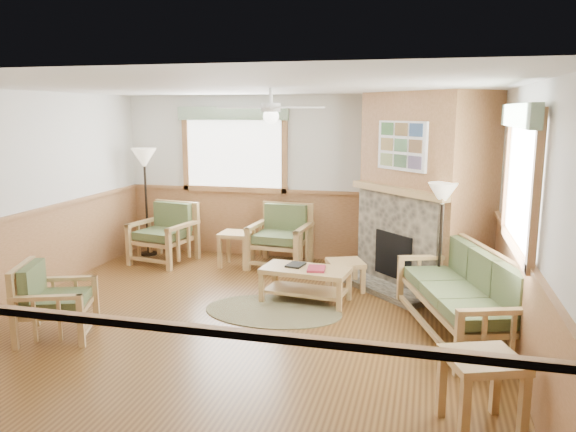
% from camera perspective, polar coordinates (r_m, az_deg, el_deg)
% --- Properties ---
extents(floor, '(6.00, 6.00, 0.01)m').
position_cam_1_polar(floor, '(6.78, -4.81, -10.56)').
color(floor, brown).
rests_on(floor, ground).
extents(ceiling, '(6.00, 6.00, 0.01)m').
position_cam_1_polar(ceiling, '(6.33, -5.20, 12.93)').
color(ceiling, white).
rests_on(ceiling, floor).
extents(wall_back, '(6.00, 0.02, 2.70)m').
position_cam_1_polar(wall_back, '(9.27, 1.08, 3.88)').
color(wall_back, silver).
rests_on(wall_back, floor).
extents(wall_front, '(6.00, 0.02, 2.70)m').
position_cam_1_polar(wall_front, '(3.79, -20.08, -6.80)').
color(wall_front, silver).
rests_on(wall_front, floor).
extents(wall_left, '(0.02, 6.00, 2.70)m').
position_cam_1_polar(wall_left, '(7.92, -26.00, 1.63)').
color(wall_left, silver).
rests_on(wall_left, floor).
extents(wall_right, '(0.02, 6.00, 2.70)m').
position_cam_1_polar(wall_right, '(6.14, 22.51, -0.43)').
color(wall_right, silver).
rests_on(wall_right, floor).
extents(wainscot, '(6.00, 6.00, 1.10)m').
position_cam_1_polar(wainscot, '(6.60, -4.88, -6.06)').
color(wainscot, '#96663D').
rests_on(wainscot, floor).
extents(fireplace, '(3.11, 3.11, 2.70)m').
position_cam_1_polar(fireplace, '(8.10, 13.80, 2.58)').
color(fireplace, '#96663D').
rests_on(fireplace, floor).
extents(window_back, '(1.90, 0.16, 1.50)m').
position_cam_1_polar(window_back, '(9.48, -5.57, 11.12)').
color(window_back, white).
rests_on(window_back, wall_back).
extents(window_right, '(0.16, 1.90, 1.50)m').
position_cam_1_polar(window_right, '(5.84, 23.22, 10.65)').
color(window_right, white).
rests_on(window_right, wall_right).
extents(ceiling_fan, '(1.59, 1.59, 0.36)m').
position_cam_1_polar(ceiling_fan, '(6.52, -1.75, 12.55)').
color(ceiling_fan, white).
rests_on(ceiling_fan, ceiling).
extents(sofa, '(2.18, 1.43, 0.93)m').
position_cam_1_polar(sofa, '(6.49, 17.00, -7.58)').
color(sofa, '#A8844E').
rests_on(sofa, floor).
extents(armchair_back_left, '(1.00, 1.00, 0.96)m').
position_cam_1_polar(armchair_back_left, '(9.34, -12.55, -1.74)').
color(armchair_back_left, '#A8844E').
rests_on(armchair_back_left, floor).
extents(armchair_back_right, '(0.93, 0.93, 0.97)m').
position_cam_1_polar(armchair_back_right, '(8.88, -0.81, -2.10)').
color(armchair_back_right, '#A8844E').
rests_on(armchair_back_right, floor).
extents(armchair_left, '(0.94, 0.94, 0.82)m').
position_cam_1_polar(armchair_left, '(6.68, -22.49, -7.89)').
color(armchair_left, '#A8844E').
rests_on(armchair_left, floor).
extents(coffee_table, '(1.17, 0.68, 0.45)m').
position_cam_1_polar(coffee_table, '(7.33, 1.79, -6.98)').
color(coffee_table, '#A8844E').
rests_on(coffee_table, floor).
extents(end_table_chairs, '(0.50, 0.48, 0.55)m').
position_cam_1_polar(end_table_chairs, '(8.96, -5.25, -3.39)').
color(end_table_chairs, '#A8844E').
rests_on(end_table_chairs, floor).
extents(end_table_sofa, '(0.70, 0.68, 0.61)m').
position_cam_1_polar(end_table_sofa, '(4.77, 19.04, -16.62)').
color(end_table_sofa, '#A8844E').
rests_on(end_table_sofa, floor).
extents(footstool, '(0.62, 0.62, 0.41)m').
position_cam_1_polar(footstool, '(7.83, 5.83, -6.02)').
color(footstool, '#A8844E').
rests_on(footstool, floor).
extents(braided_rug, '(2.16, 2.16, 0.01)m').
position_cam_1_polar(braided_rug, '(7.04, -1.51, -9.61)').
color(braided_rug, brown).
rests_on(braided_rug, floor).
extents(floor_lamp_left, '(0.48, 0.48, 1.84)m').
position_cam_1_polar(floor_lamp_left, '(9.82, -14.21, 1.39)').
color(floor_lamp_left, black).
rests_on(floor_lamp_left, floor).
extents(floor_lamp_right, '(0.44, 0.44, 1.59)m').
position_cam_1_polar(floor_lamp_right, '(7.23, 15.19, -2.92)').
color(floor_lamp_right, black).
rests_on(floor_lamp_right, floor).
extents(book_red, '(0.25, 0.32, 0.03)m').
position_cam_1_polar(book_red, '(7.18, 2.89, -5.25)').
color(book_red, maroon).
rests_on(book_red, coffee_table).
extents(book_dark, '(0.24, 0.30, 0.03)m').
position_cam_1_polar(book_dark, '(7.36, 0.78, -4.89)').
color(book_dark, black).
rests_on(book_dark, coffee_table).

